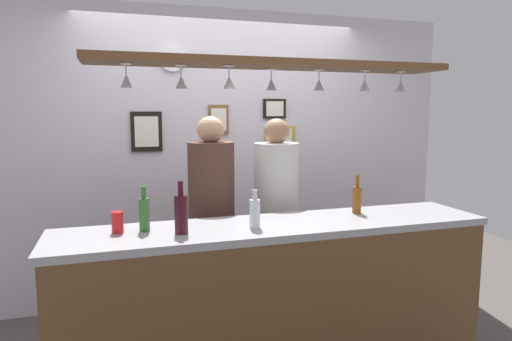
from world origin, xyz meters
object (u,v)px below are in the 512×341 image
Objects in this scene: person_right_white_patterned_shirt at (276,204)px; wall_clock at (172,58)px; bottle_beer_amber_tall at (357,198)px; picture_frame_lower_pair at (280,136)px; picture_frame_upper_small at (275,109)px; drink_can at (117,222)px; bottle_beer_green_import at (144,213)px; bottle_wine_dark_red at (181,213)px; picture_frame_caricature at (147,132)px; person_middle_brown_shirt at (212,207)px; picture_frame_crest at (219,119)px; bottle_soda_clear at (255,213)px.

wall_clock is at bearing 132.38° from person_right_white_patterned_shirt.
picture_frame_lower_pair reaches higher than bottle_beer_amber_tall.
picture_frame_upper_small is at bearing 71.43° from person_right_white_patterned_shirt.
drink_can is at bearing -178.61° from bottle_beer_amber_tall.
bottle_beer_green_import reaches higher than drink_can.
person_right_white_patterned_shirt reaches higher than drink_can.
bottle_wine_dark_red is 0.23m from bottle_beer_green_import.
picture_frame_caricature is at bearing 180.00° from picture_frame_lower_pair.
person_middle_brown_shirt is 6.42× the size of bottle_beer_green_import.
wall_clock reaches higher than picture_frame_crest.
wall_clock reaches higher than bottle_beer_amber_tall.
picture_frame_crest reaches higher than bottle_soda_clear.
wall_clock is at bearing -1.55° from picture_frame_caricature.
bottle_wine_dark_red is at bearing -19.48° from drink_can.
picture_frame_crest reaches higher than person_right_white_patterned_shirt.
bottle_soda_clear is (0.63, -0.13, -0.01)m from bottle_beer_green_import.
person_middle_brown_shirt is 7.26× the size of bottle_soda_clear.
picture_frame_caricature is at bearing 180.00° from picture_frame_upper_small.
bottle_soda_clear is (-0.40, -0.72, 0.12)m from person_right_white_patterned_shirt.
bottle_beer_green_import is at bearing -131.18° from person_middle_brown_shirt.
picture_frame_caricature is 1.31× the size of picture_frame_crest.
drink_can is at bearing -110.30° from wall_clock.
wall_clock is (0.49, 1.33, 1.07)m from drink_can.
person_right_white_patterned_shirt is 1.31m from drink_can.
person_right_white_patterned_shirt is 1.02m from picture_frame_crest.
picture_frame_upper_small is at bearing 53.51° from bottle_wine_dark_red.
bottle_wine_dark_red is 1.36× the size of picture_frame_upper_small.
person_middle_brown_shirt is 1.01× the size of person_right_white_patterned_shirt.
person_middle_brown_shirt reaches higher than bottle_beer_green_import.
picture_frame_upper_small is (1.08, 1.46, 0.59)m from bottle_wine_dark_red.
person_middle_brown_shirt is 7.59× the size of picture_frame_upper_small.
picture_frame_upper_small is (1.27, 1.34, 0.61)m from bottle_beer_green_import.
bottle_beer_amber_tall is 1.35m from picture_frame_lower_pair.
bottle_beer_green_import is (-1.40, -0.04, 0.00)m from bottle_beer_amber_tall.
picture_frame_caricature is at bearing 134.88° from bottle_beer_amber_tall.
person_middle_brown_shirt reaches higher than bottle_wine_dark_red.
wall_clock is (0.34, 1.33, 1.03)m from bottle_beer_green_import.
bottle_beer_amber_tall is at bearing -31.60° from person_middle_brown_shirt.
picture_frame_lower_pair is (-0.08, 1.30, 0.36)m from bottle_beer_amber_tall.
person_right_white_patterned_shirt reaches higher than bottle_wine_dark_red.
bottle_soda_clear is 1.05× the size of wall_clock.
picture_frame_caricature reaches higher than bottle_wine_dark_red.
wall_clock reaches higher than picture_frame_lower_pair.
bottle_beer_amber_tall is 1.41m from bottle_beer_green_import.
person_middle_brown_shirt is 1.29m from picture_frame_upper_small.
wall_clock is (-0.68, 0.74, 1.16)m from person_right_white_patterned_shirt.
drink_can is (-1.17, -0.58, 0.09)m from person_right_white_patterned_shirt.
drink_can is at bearing -136.81° from picture_frame_upper_small.
wall_clock is at bearing 100.95° from bottle_soda_clear.
person_right_white_patterned_shirt is at bearing -112.32° from picture_frame_lower_pair.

